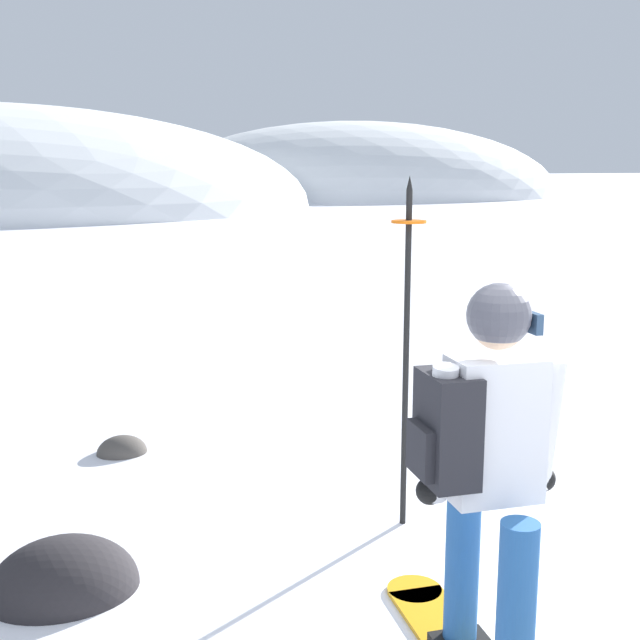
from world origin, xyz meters
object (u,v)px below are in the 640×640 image
Objects in this scene: snowboarder_main at (485,481)px; rock_dark at (122,453)px; piste_marker_near at (407,333)px; rock_mid at (64,590)px.

rock_dark is at bearing 108.31° from snowboarder_main.
piste_marker_near is 2.64m from rock_dark.
piste_marker_near reaches higher than rock_dark.
piste_marker_near is (0.38, 1.54, 0.27)m from snowboarder_main.
piste_marker_near is 2.72× the size of rock_mid.
rock_dark is 2.02m from rock_mid.
rock_dark is 0.49× the size of rock_mid.
piste_marker_near reaches higher than snowboarder_main.
rock_mid is (-1.99, -0.14, -1.19)m from piste_marker_near.
snowboarder_main is 2.32m from rock_mid.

